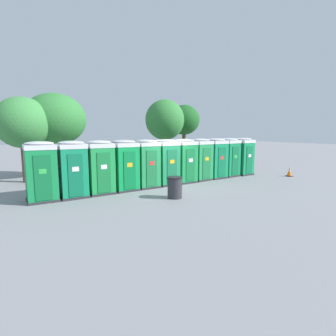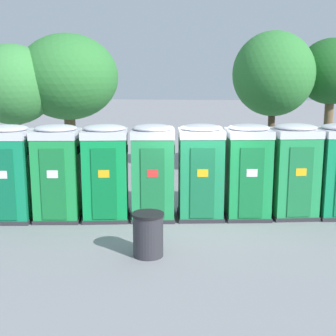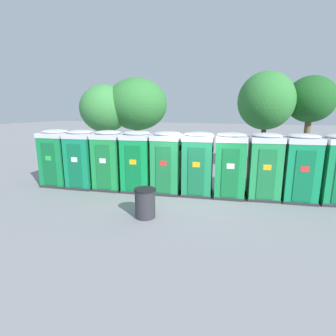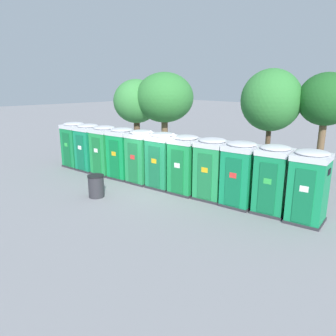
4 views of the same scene
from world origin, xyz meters
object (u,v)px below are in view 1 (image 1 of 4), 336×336
object	(u,v)px
portapotty_4	(146,163)
portapotty_10	(243,156)
portapotty_2	(100,167)
street_tree_1	(23,123)
portapotty_1	(72,169)
portapotty_5	(166,162)
street_tree_2	(184,120)
traffic_cone	(289,172)
portapotty_8	(215,158)
street_tree_3	(165,120)
portapotty_6	(184,160)
portapotty_9	(229,157)
portapotty_7	(200,159)
portapotty_3	(124,165)
portapotty_0	(41,171)
trash_can	(175,187)
street_tree_0	(55,120)

from	to	relation	value
portapotty_4	portapotty_10	world-z (taller)	same
portapotty_2	portapotty_4	size ratio (longest dim) A/B	1.00
street_tree_1	portapotty_1	bearing A→B (deg)	-68.42
portapotty_5	street_tree_2	distance (m)	8.07
traffic_cone	portapotty_5	bearing A→B (deg)	172.08
portapotty_2	portapotty_8	size ratio (longest dim) A/B	1.00
street_tree_3	portapotty_10	bearing A→B (deg)	-47.78
portapotty_6	street_tree_1	bearing A→B (deg)	153.21
portapotty_6	portapotty_8	world-z (taller)	same
portapotty_4	portapotty_6	distance (m)	2.54
portapotty_9	street_tree_2	size ratio (longest dim) A/B	0.49
portapotty_6	portapotty_7	distance (m)	1.27
street_tree_2	traffic_cone	size ratio (longest dim) A/B	8.06
portapotty_1	street_tree_1	xyz separation A→B (m)	(-2.00, 5.05, 2.14)
portapotty_5	portapotty_3	bearing A→B (deg)	-172.02
portapotty_0	street_tree_1	bearing A→B (deg)	98.08
portapotty_8	portapotty_10	size ratio (longest dim) A/B	1.00
portapotty_4	street_tree_1	xyz separation A→B (m)	(-5.77, 4.52, 2.14)
portapotty_3	portapotty_4	size ratio (longest dim) A/B	1.00
portapotty_5	portapotty_8	world-z (taller)	same
traffic_cone	trash_can	bearing A→B (deg)	-169.85
portapotty_1	traffic_cone	size ratio (longest dim) A/B	3.97
portapotty_4	street_tree_1	distance (m)	7.63
portapotty_0	portapotty_3	bearing A→B (deg)	7.14
portapotty_7	traffic_cone	bearing A→B (deg)	-14.62
portapotty_7	portapotty_9	world-z (taller)	same
portapotty_10	portapotty_1	bearing A→B (deg)	-172.27
street_tree_2	portapotty_0	bearing A→B (deg)	-147.77
street_tree_0	street_tree_3	world-z (taller)	street_tree_3
portapotty_2	portapotty_7	bearing A→B (deg)	8.29
street_tree_1	street_tree_3	distance (m)	9.46
portapotty_1	portapotty_8	bearing A→B (deg)	8.06
portapotty_0	portapotty_7	size ratio (longest dim) A/B	1.00
portapotty_7	portapotty_1	bearing A→B (deg)	-171.68
portapotty_5	portapotty_10	bearing A→B (deg)	7.43
portapotty_1	portapotty_10	xyz separation A→B (m)	(11.31, 1.53, -0.00)
portapotty_9	street_tree_3	bearing A→B (deg)	121.04
street_tree_3	traffic_cone	bearing A→B (deg)	-45.65
portapotty_5	portapotty_8	distance (m)	3.80
portapotty_5	portapotty_9	distance (m)	5.07
portapotty_1	portapotty_9	xyz separation A→B (m)	(10.04, 1.47, 0.00)
portapotty_3	trash_can	world-z (taller)	portapotty_3
portapotty_6	street_tree_0	bearing A→B (deg)	141.84
portapotty_7	portapotty_8	size ratio (longest dim) A/B	1.00
portapotty_3	street_tree_1	xyz separation A→B (m)	(-4.51, 4.69, 2.14)
portapotty_8	portapotty_4	bearing A→B (deg)	-171.93
street_tree_1	portapotty_10	bearing A→B (deg)	-14.80
portapotty_7	traffic_cone	xyz separation A→B (m)	(6.05, -1.58, -0.97)
portapotty_4	portapotty_10	xyz separation A→B (m)	(7.54, 1.00, -0.00)
portapotty_0	street_tree_2	world-z (taller)	street_tree_2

